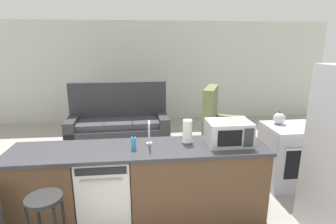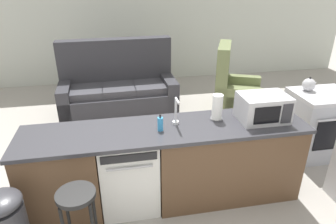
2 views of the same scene
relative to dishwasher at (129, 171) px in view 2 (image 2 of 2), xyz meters
The scene contains 13 objects.
ground_plane 0.49m from the dishwasher, ahead, with size 24.00×24.00×0.00m, color gray.
wall_back 4.33m from the dishwasher, 82.54° to the left, with size 10.00×0.06×2.60m.
kitchen_counter 0.49m from the dishwasher, ahead, with size 2.94×0.66×0.90m.
dishwasher is the anchor object (origin of this frame).
stove_range 2.66m from the dishwasher, 11.91° to the left, with size 0.76×0.68×0.90m.
microwave 1.56m from the dishwasher, ahead, with size 0.50×0.37×0.28m.
sink_faucet 0.80m from the dishwasher, ahead, with size 0.07×0.18×0.30m.
paper_towel_roll 1.15m from the dishwasher, ahead, with size 0.14×0.14×0.28m.
soap_bottle 0.65m from the dishwasher, ahead, with size 0.06×0.06×0.18m.
kettle 2.59m from the dishwasher, 15.58° to the left, with size 0.21×0.17×0.19m.
bar_stool 0.80m from the dishwasher, 124.97° to the right, with size 0.32×0.32×0.74m.
couch 2.51m from the dishwasher, 90.58° to the left, with size 2.03×0.96×1.27m.
armchair 2.96m from the dishwasher, 46.92° to the left, with size 1.07×1.09×1.20m.
Camera 2 is at (-0.32, -2.63, 2.33)m, focal length 32.00 mm.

